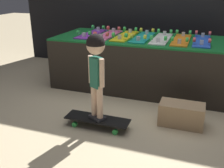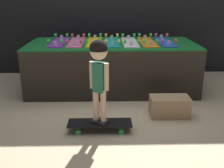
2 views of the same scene
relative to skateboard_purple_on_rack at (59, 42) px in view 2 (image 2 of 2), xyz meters
The scene contains 13 objects.
ground_plane 1.21m from the skateboard_purple_on_rack, 43.13° to the right, with size 16.00×16.00×0.00m, color beige.
back_wall 1.20m from the skateboard_purple_on_rack, 49.37° to the left, with size 4.61×0.10×2.21m.
display_rack 0.81m from the skateboard_purple_on_rack, ahead, with size 2.28×0.97×0.67m.
skateboard_purple_on_rack is the anchor object (origin of this frame).
skateboard_pink_on_rack 0.24m from the skateboard_purple_on_rack, ahead, with size 0.20×0.74×0.09m.
skateboard_yellow_on_rack 0.49m from the skateboard_purple_on_rack, ahead, with size 0.20×0.74×0.09m.
skateboard_teal_on_rack 0.73m from the skateboard_purple_on_rack, ahead, with size 0.20×0.74×0.09m.
skateboard_white_on_rack 0.97m from the skateboard_purple_on_rack, ahead, with size 0.20×0.74×0.09m.
skateboard_orange_on_rack 1.22m from the skateboard_purple_on_rack, ahead, with size 0.20×0.74×0.09m.
skateboard_blue_on_rack 1.46m from the skateboard_purple_on_rack, ahead, with size 0.20×0.74×0.09m.
skateboard_on_floor 1.49m from the skateboard_purple_on_rack, 64.77° to the right, with size 0.64×0.19×0.09m.
child 1.36m from the skateboard_purple_on_rack, 64.77° to the right, with size 0.19×0.17×0.83m.
storage_box 1.73m from the skateboard_purple_on_rack, 34.04° to the right, with size 0.43×0.23×0.23m.
Camera 2 is at (-0.08, -2.90, 1.33)m, focal length 42.00 mm.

